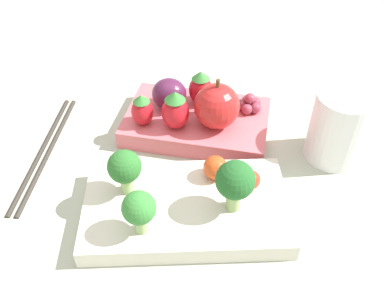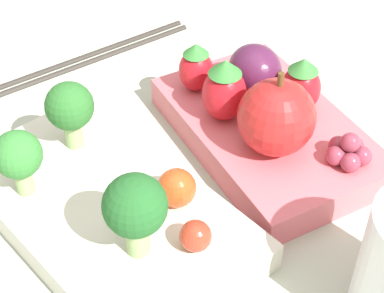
% 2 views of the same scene
% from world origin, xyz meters
% --- Properties ---
extents(ground_plane, '(4.00, 4.00, 0.00)m').
position_xyz_m(ground_plane, '(0.00, 0.00, 0.00)').
color(ground_plane, '#ADB7A3').
extents(bento_box_savoury, '(0.23, 0.15, 0.02)m').
position_xyz_m(bento_box_savoury, '(-0.01, 0.07, 0.01)').
color(bento_box_savoury, silver).
rests_on(bento_box_savoury, ground_plane).
extents(bento_box_fruit, '(0.19, 0.13, 0.02)m').
position_xyz_m(bento_box_fruit, '(-0.01, -0.07, 0.01)').
color(bento_box_fruit, '#DB6670').
rests_on(bento_box_fruit, ground_plane).
extents(broccoli_floret_0, '(0.03, 0.03, 0.05)m').
position_xyz_m(broccoli_floret_0, '(0.03, 0.11, 0.05)').
color(broccoli_floret_0, '#93B770').
rests_on(broccoli_floret_0, bento_box_savoury).
extents(broccoli_floret_1, '(0.04, 0.04, 0.06)m').
position_xyz_m(broccoli_floret_1, '(-0.06, 0.08, 0.06)').
color(broccoli_floret_1, '#93B770').
rests_on(broccoli_floret_1, bento_box_savoury).
extents(broccoli_floret_2, '(0.04, 0.04, 0.05)m').
position_xyz_m(broccoli_floret_2, '(0.05, 0.06, 0.06)').
color(broccoli_floret_2, '#93B770').
rests_on(broccoli_floret_2, bento_box_savoury).
extents(cherry_tomato_0, '(0.03, 0.03, 0.03)m').
position_xyz_m(cherry_tomato_0, '(-0.04, 0.03, 0.03)').
color(cherry_tomato_0, '#DB4C1E').
rests_on(cherry_tomato_0, bento_box_savoury).
extents(cherry_tomato_1, '(0.02, 0.02, 0.02)m').
position_xyz_m(cherry_tomato_1, '(-0.08, 0.05, 0.03)').
color(cherry_tomato_1, red).
rests_on(cherry_tomato_1, bento_box_savoury).
extents(apple, '(0.06, 0.06, 0.07)m').
position_xyz_m(apple, '(-0.04, -0.05, 0.05)').
color(apple, red).
rests_on(apple, bento_box_fruit).
extents(strawberry_0, '(0.03, 0.03, 0.05)m').
position_xyz_m(strawberry_0, '(-0.02, -0.10, 0.05)').
color(strawberry_0, red).
rests_on(strawberry_0, bento_box_fruit).
extents(strawberry_1, '(0.03, 0.03, 0.04)m').
position_xyz_m(strawberry_1, '(0.05, -0.05, 0.04)').
color(strawberry_1, red).
rests_on(strawberry_1, bento_box_fruit).
extents(strawberry_2, '(0.03, 0.03, 0.05)m').
position_xyz_m(strawberry_2, '(0.01, -0.04, 0.05)').
color(strawberry_2, red).
rests_on(strawberry_2, bento_box_fruit).
extents(plum, '(0.04, 0.04, 0.04)m').
position_xyz_m(plum, '(0.02, -0.08, 0.04)').
color(plum, '#511E42').
rests_on(plum, bento_box_fruit).
extents(grape_cluster, '(0.03, 0.03, 0.02)m').
position_xyz_m(grape_cluster, '(-0.08, -0.09, 0.03)').
color(grape_cluster, '#93384C').
rests_on(grape_cluster, bento_box_fruit).
extents(chopsticks_pair, '(0.02, 0.21, 0.01)m').
position_xyz_m(chopsticks_pair, '(0.17, -0.01, 0.00)').
color(chopsticks_pair, '#332D28').
rests_on(chopsticks_pair, ground_plane).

